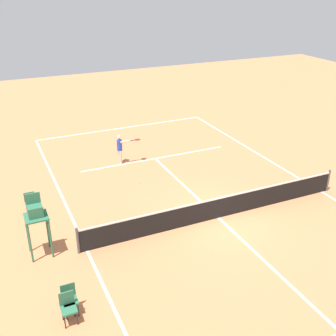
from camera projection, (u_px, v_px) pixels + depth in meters
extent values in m
plane|color=#D37A4C|center=(218.00, 218.00, 17.42)|extent=(60.00, 60.00, 0.00)
cube|color=white|center=(123.00, 128.00, 27.63)|extent=(11.13, 0.10, 0.01)
cube|color=white|center=(321.00, 192.00, 19.50)|extent=(0.10, 24.72, 0.01)
cube|color=white|center=(87.00, 251.00, 15.33)|extent=(0.10, 24.72, 0.01)
cube|color=white|center=(155.00, 158.00, 23.03)|extent=(8.35, 0.10, 0.01)
cube|color=white|center=(218.00, 218.00, 17.42)|extent=(0.10, 13.59, 0.01)
cylinder|color=#4C4C51|center=(328.00, 180.00, 19.39)|extent=(0.10, 0.10, 1.07)
cylinder|color=#4C4C51|center=(78.00, 241.00, 14.99)|extent=(0.10, 0.10, 1.07)
cube|color=black|center=(219.00, 208.00, 17.23)|extent=(11.73, 0.03, 0.91)
cube|color=white|center=(220.00, 198.00, 17.03)|extent=(11.73, 0.04, 0.06)
cylinder|color=beige|center=(119.00, 156.00, 22.39)|extent=(0.12, 0.12, 0.75)
cylinder|color=beige|center=(121.00, 157.00, 22.23)|extent=(0.12, 0.12, 0.75)
cylinder|color=#2647B7|center=(119.00, 145.00, 22.03)|extent=(0.28, 0.28, 0.59)
sphere|color=beige|center=(119.00, 137.00, 21.84)|extent=(0.21, 0.21, 0.21)
cylinder|color=beige|center=(118.00, 143.00, 22.17)|extent=(0.09, 0.09, 0.52)
cylinder|color=beige|center=(125.00, 142.00, 21.88)|extent=(0.52, 0.09, 0.09)
cylinder|color=black|center=(132.00, 140.00, 22.03)|extent=(0.26, 0.04, 0.04)
ellipsoid|color=red|center=(137.00, 140.00, 22.13)|extent=(0.32, 0.28, 0.04)
sphere|color=#CCE033|center=(140.00, 182.00, 20.33)|extent=(0.07, 0.07, 0.07)
cylinder|color=#2D6B4C|center=(51.00, 239.00, 14.67)|extent=(0.07, 0.07, 1.55)
cylinder|color=#2D6B4C|center=(30.00, 244.00, 14.41)|extent=(0.07, 0.07, 1.55)
cylinder|color=#2D6B4C|center=(47.00, 229.00, 15.25)|extent=(0.07, 0.07, 1.55)
cylinder|color=#2D6B4C|center=(28.00, 233.00, 14.99)|extent=(0.07, 0.07, 1.55)
cube|color=#2D6B4C|center=(36.00, 217.00, 14.49)|extent=(0.80, 0.80, 0.06)
cube|color=#2D6B4C|center=(35.00, 211.00, 14.40)|extent=(0.50, 0.44, 0.40)
cube|color=#2D6B4C|center=(33.00, 199.00, 14.41)|extent=(0.50, 0.06, 0.50)
cylinder|color=#262626|center=(77.00, 319.00, 12.01)|extent=(0.04, 0.04, 0.45)
cylinder|color=#262626|center=(65.00, 322.00, 11.87)|extent=(0.04, 0.04, 0.45)
cylinder|color=#262626|center=(74.00, 310.00, 12.30)|extent=(0.04, 0.04, 0.45)
cylinder|color=#262626|center=(62.00, 314.00, 12.16)|extent=(0.04, 0.04, 0.45)
cube|color=#2D6B4C|center=(69.00, 310.00, 11.98)|extent=(0.44, 0.44, 0.06)
cube|color=#2D6B4C|center=(66.00, 298.00, 12.05)|extent=(0.44, 0.04, 0.44)
cylinder|color=#262626|center=(37.00, 211.00, 17.50)|extent=(0.04, 0.04, 0.45)
cylinder|color=#262626|center=(28.00, 213.00, 17.37)|extent=(0.04, 0.04, 0.45)
cylinder|color=#262626|center=(35.00, 207.00, 17.79)|extent=(0.04, 0.04, 0.45)
cylinder|color=#262626|center=(27.00, 209.00, 17.66)|extent=(0.04, 0.04, 0.45)
cube|color=#2D6B4C|center=(31.00, 204.00, 17.47)|extent=(0.44, 0.44, 0.06)
cube|color=#2D6B4C|center=(29.00, 197.00, 17.55)|extent=(0.44, 0.04, 0.44)
cylinder|color=#262626|center=(78.00, 310.00, 12.31)|extent=(0.04, 0.04, 0.45)
cylinder|color=#262626|center=(66.00, 314.00, 12.18)|extent=(0.04, 0.04, 0.45)
cylinder|color=#262626|center=(76.00, 302.00, 12.61)|extent=(0.04, 0.04, 0.45)
cylinder|color=#262626|center=(64.00, 306.00, 12.47)|extent=(0.04, 0.04, 0.45)
cube|color=#2D6B4C|center=(70.00, 301.00, 12.29)|extent=(0.44, 0.44, 0.06)
cube|color=#2D6B4C|center=(68.00, 290.00, 12.36)|extent=(0.44, 0.04, 0.44)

